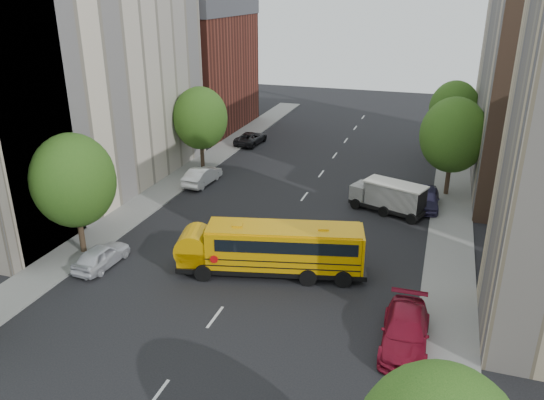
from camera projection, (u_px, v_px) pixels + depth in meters
The scene contains 17 objects.
ground at pixel (265, 250), 34.61m from camera, with size 120.00×120.00×0.00m, color black.
sidewalk_left at pixel (149, 201), 42.32m from camera, with size 3.00×80.00×0.12m, color slate.
sidewalk_right at pixel (450, 241), 35.66m from camera, with size 3.00×80.00×0.12m, color slate.
lane_markings at pixel (304, 196), 43.42m from camera, with size 0.15×64.00×0.01m, color silver.
building_left_cream at pixel (71, 69), 41.37m from camera, with size 10.00×26.00×20.00m, color beige.
building_left_redbrick at pixel (197, 74), 62.07m from camera, with size 10.00×15.00×13.00m, color maroon.
street_tree_1 at pixel (74, 181), 32.42m from camera, with size 5.12×5.12×7.90m.
street_tree_2 at pixel (200, 118), 48.33m from camera, with size 4.99×4.99×7.71m.
street_tree_4 at pixel (453, 135), 41.86m from camera, with size 5.25×5.25×8.10m.
street_tree_5 at pixel (454, 109), 52.57m from camera, with size 4.86×4.86×7.51m.
school_bus at pixel (270, 247), 31.19m from camera, with size 11.39×5.01×3.14m.
safari_truck at pixel (389, 196), 39.95m from camera, with size 6.01×3.77×2.43m.
parked_car_0 at pixel (101, 256), 32.36m from camera, with size 1.68×4.17×1.42m, color silver.
parked_car_1 at pixel (202, 176), 45.91m from camera, with size 1.62×4.63×1.53m, color white.
parked_car_2 at pixel (251, 138), 57.68m from camera, with size 2.24×4.87×1.35m, color black.
parked_car_3 at pixel (405, 331), 25.15m from camera, with size 2.19×5.38×1.56m, color maroon.
parked_car_4 at pixel (427, 198), 40.92m from camera, with size 1.84×4.58×1.56m, color #3E3862.
Camera 1 is at (10.09, -29.19, 15.96)m, focal length 35.00 mm.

